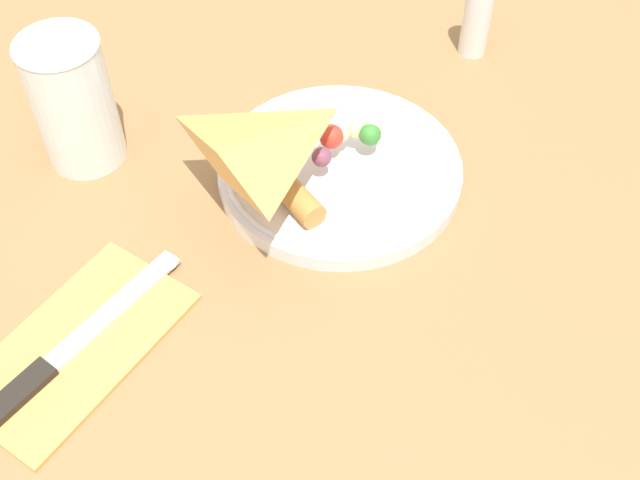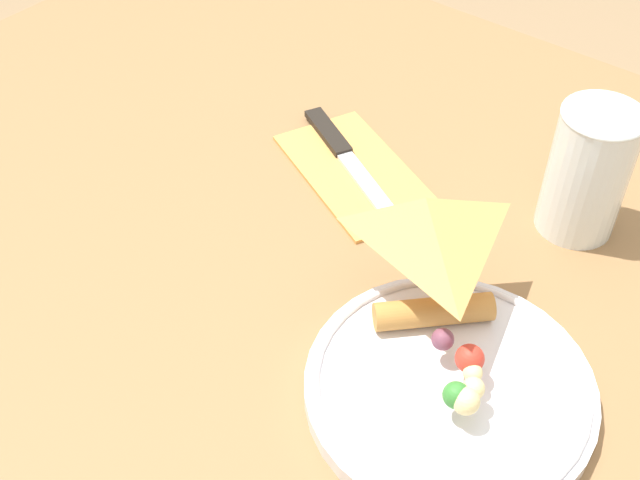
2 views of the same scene
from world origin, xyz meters
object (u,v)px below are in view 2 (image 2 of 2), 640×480
object	(u,v)px
plate_pizza	(449,381)
milk_glass	(587,176)
napkin_folded	(355,172)
butter_knife	(350,162)
dining_table	(386,312)

from	to	relation	value
plate_pizza	milk_glass	xyz separation A→B (m)	(-0.01, 0.24, 0.05)
plate_pizza	napkin_folded	xyz separation A→B (m)	(-0.22, 0.17, -0.01)
milk_glass	butter_knife	xyz separation A→B (m)	(-0.22, -0.06, -0.05)
plate_pizza	butter_knife	world-z (taller)	plate_pizza
plate_pizza	butter_knife	size ratio (longest dim) A/B	1.10
butter_knife	napkin_folded	bearing A→B (deg)	-0.00
plate_pizza	napkin_folded	distance (m)	0.28
napkin_folded	dining_table	bearing A→B (deg)	-34.79
dining_table	plate_pizza	xyz separation A→B (m)	(0.13, -0.11, 0.11)
milk_glass	napkin_folded	distance (m)	0.23
plate_pizza	butter_knife	bearing A→B (deg)	142.48
dining_table	milk_glass	world-z (taller)	milk_glass
dining_table	plate_pizza	size ratio (longest dim) A/B	5.67
plate_pizza	napkin_folded	world-z (taller)	plate_pizza
dining_table	butter_knife	world-z (taller)	butter_knife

